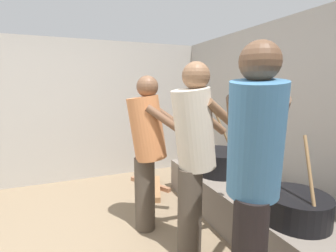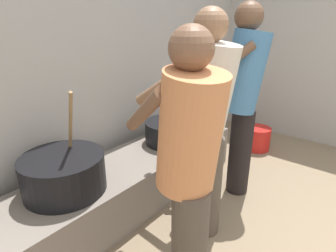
{
  "view_description": "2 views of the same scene",
  "coord_description": "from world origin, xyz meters",
  "px_view_note": "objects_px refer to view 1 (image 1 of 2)",
  "views": [
    {
      "loc": [
        1.61,
        0.2,
        1.43
      ],
      "look_at": [
        -0.53,
        1.07,
        1.05
      ],
      "focal_mm": 26.53,
      "sensor_mm": 36.0,
      "label": 1
    },
    {
      "loc": [
        -1.62,
        0.2,
        1.53
      ],
      "look_at": [
        -0.51,
        1.1,
        0.98
      ],
      "focal_mm": 29.86,
      "sensor_mm": 36.0,
      "label": 2
    }
  ],
  "objects_px": {
    "cooking_pot_secondary": "(219,162)",
    "cook_in_orange_shirt": "(148,145)",
    "cook_in_cream_shirt": "(194,150)",
    "cook_in_blue_shirt": "(254,170)",
    "cooking_pot_main": "(296,208)"
  },
  "relations": [
    {
      "from": "cooking_pot_secondary",
      "to": "cook_in_orange_shirt",
      "type": "xyz_separation_m",
      "value": [
        0.16,
        -0.93,
        0.33
      ]
    },
    {
      "from": "cooking_pot_secondary",
      "to": "cook_in_cream_shirt",
      "type": "xyz_separation_m",
      "value": [
        0.68,
        -0.71,
        0.38
      ]
    },
    {
      "from": "cook_in_cream_shirt",
      "to": "cook_in_orange_shirt",
      "type": "relative_size",
      "value": 1.06
    },
    {
      "from": "cook_in_orange_shirt",
      "to": "cook_in_blue_shirt",
      "type": "relative_size",
      "value": 0.91
    },
    {
      "from": "cook_in_blue_shirt",
      "to": "cooking_pot_secondary",
      "type": "bearing_deg",
      "value": 153.14
    },
    {
      "from": "cooking_pot_main",
      "to": "cooking_pot_secondary",
      "type": "bearing_deg",
      "value": 177.05
    },
    {
      "from": "cooking_pot_secondary",
      "to": "cook_in_cream_shirt",
      "type": "distance_m",
      "value": 1.06
    },
    {
      "from": "cooking_pot_secondary",
      "to": "cook_in_blue_shirt",
      "type": "relative_size",
      "value": 0.43
    },
    {
      "from": "cooking_pot_main",
      "to": "cook_in_orange_shirt",
      "type": "height_order",
      "value": "cook_in_orange_shirt"
    },
    {
      "from": "cook_in_cream_shirt",
      "to": "cook_in_blue_shirt",
      "type": "bearing_deg",
      "value": 3.98
    },
    {
      "from": "cook_in_cream_shirt",
      "to": "cook_in_blue_shirt",
      "type": "height_order",
      "value": "cook_in_blue_shirt"
    },
    {
      "from": "cooking_pot_secondary",
      "to": "cook_in_orange_shirt",
      "type": "distance_m",
      "value": 1.0
    },
    {
      "from": "cooking_pot_main",
      "to": "cook_in_cream_shirt",
      "type": "bearing_deg",
      "value": -123.44
    },
    {
      "from": "cooking_pot_main",
      "to": "cook_in_cream_shirt",
      "type": "relative_size",
      "value": 0.41
    },
    {
      "from": "cooking_pot_main",
      "to": "cook_in_orange_shirt",
      "type": "relative_size",
      "value": 0.44
    }
  ]
}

